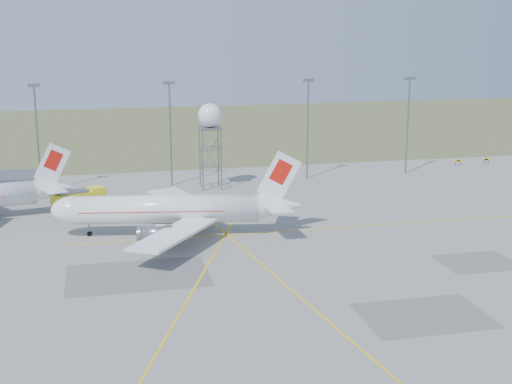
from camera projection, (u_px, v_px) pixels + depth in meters
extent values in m
plane|color=#9B9B96|center=(323.00, 306.00, 81.23)|extent=(400.00, 400.00, 0.00)
cube|color=#5C6839|center=(178.00, 130.00, 213.96)|extent=(400.00, 120.00, 0.03)
cylinder|color=slate|center=(38.00, 140.00, 133.89)|extent=(0.36, 0.36, 20.00)
cube|color=slate|center=(34.00, 85.00, 131.52)|extent=(2.20, 0.50, 0.60)
cylinder|color=slate|center=(171.00, 135.00, 139.31)|extent=(0.36, 0.36, 20.00)
cube|color=slate|center=(169.00, 83.00, 136.94)|extent=(2.20, 0.50, 0.60)
cylinder|color=slate|center=(308.00, 131.00, 145.38)|extent=(0.36, 0.36, 20.00)
cube|color=slate|center=(308.00, 80.00, 143.00)|extent=(2.20, 0.50, 0.60)
cylinder|color=slate|center=(408.00, 127.00, 150.14)|extent=(0.36, 0.36, 20.00)
cube|color=slate|center=(410.00, 78.00, 147.77)|extent=(2.20, 0.50, 0.60)
cylinder|color=black|center=(456.00, 163.00, 161.32)|extent=(0.10, 0.10, 0.80)
cylinder|color=black|center=(460.00, 163.00, 161.58)|extent=(0.10, 0.10, 0.80)
cube|color=yellow|center=(458.00, 161.00, 161.32)|extent=(1.60, 0.15, 0.50)
cube|color=black|center=(458.00, 161.00, 161.24)|extent=(0.80, 0.03, 0.30)
cylinder|color=black|center=(484.00, 162.00, 162.83)|extent=(0.10, 0.10, 0.80)
cylinder|color=black|center=(488.00, 162.00, 163.09)|extent=(0.10, 0.10, 0.80)
cube|color=yellow|center=(486.00, 160.00, 162.83)|extent=(1.60, 0.15, 0.50)
cube|color=black|center=(486.00, 160.00, 162.76)|extent=(0.80, 0.03, 0.30)
cylinder|color=white|center=(167.00, 209.00, 107.61)|extent=(28.07, 8.87, 4.27)
ellipsoid|color=white|center=(74.00, 210.00, 106.85)|extent=(7.45, 5.35, 4.27)
cube|color=black|center=(65.00, 206.00, 106.64)|extent=(1.99, 2.59, 1.04)
cone|color=white|center=(279.00, 205.00, 108.46)|extent=(7.03, 5.28, 4.27)
cube|color=white|center=(279.00, 177.00, 107.42)|extent=(6.79, 1.46, 8.03)
cube|color=red|center=(281.00, 172.00, 107.26)|extent=(3.68, 0.98, 4.12)
cube|color=white|center=(274.00, 197.00, 111.62)|extent=(4.35, 6.36, 0.19)
cube|color=white|center=(278.00, 208.00, 104.99)|extent=(4.35, 6.36, 0.19)
cube|color=white|center=(180.00, 200.00, 117.27)|extent=(9.72, 17.83, 0.38)
cube|color=white|center=(174.00, 234.00, 98.62)|extent=(14.12, 16.86, 0.38)
cylinder|color=slate|center=(163.00, 212.00, 114.03)|extent=(4.83, 3.17, 2.45)
cylinder|color=slate|center=(157.00, 234.00, 102.01)|extent=(4.83, 3.17, 2.45)
cube|color=red|center=(152.00, 209.00, 107.47)|extent=(21.76, 7.83, 0.13)
cylinder|color=black|center=(89.00, 233.00, 107.80)|extent=(0.86, 0.86, 0.96)
cube|color=black|center=(181.00, 232.00, 108.56)|extent=(2.13, 6.49, 0.96)
cylinder|color=slate|center=(181.00, 228.00, 108.44)|extent=(0.30, 0.30, 1.92)
cone|color=white|center=(54.00, 189.00, 120.75)|extent=(6.56, 4.94, 3.98)
cube|color=white|center=(52.00, 164.00, 119.78)|extent=(6.33, 1.39, 7.48)
cube|color=red|center=(53.00, 160.00, 119.69)|extent=(3.43, 0.92, 3.84)
cube|color=white|center=(48.00, 182.00, 123.30)|extent=(4.08, 5.94, 0.18)
cube|color=white|center=(53.00, 190.00, 117.60)|extent=(4.08, 5.94, 0.18)
cylinder|color=slate|center=(203.00, 160.00, 135.46)|extent=(0.22, 0.22, 11.89)
cylinder|color=slate|center=(222.00, 160.00, 136.25)|extent=(0.22, 0.22, 11.89)
cylinder|color=slate|center=(218.00, 156.00, 139.72)|extent=(0.22, 0.22, 11.89)
cylinder|color=slate|center=(200.00, 157.00, 138.92)|extent=(0.22, 0.22, 11.89)
cube|color=slate|center=(210.00, 128.00, 136.20)|extent=(4.26, 4.26, 0.23)
sphere|color=white|center=(210.00, 115.00, 135.65)|extent=(4.57, 4.57, 4.57)
cube|color=yellow|center=(79.00, 199.00, 122.54)|extent=(9.47, 6.17, 2.20)
cube|color=yellow|center=(96.00, 191.00, 124.11)|extent=(3.28, 3.50, 1.40)
cube|color=black|center=(100.00, 190.00, 124.48)|extent=(1.07, 2.45, 1.00)
cube|color=slate|center=(73.00, 192.00, 121.67)|extent=(5.54, 4.11, 0.40)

